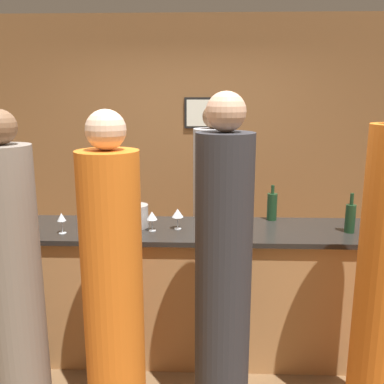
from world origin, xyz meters
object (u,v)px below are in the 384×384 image
at_px(guest_2, 223,279).
at_px(guest_3, 113,285).
at_px(wine_bottle_1, 350,218).
at_px(wine_bottle_0, 272,206).
at_px(guest_1, 14,277).
at_px(bartender, 213,215).
at_px(ice_bucket, 137,216).

xyz_separation_m(guest_2, guest_3, (-0.64, 0.00, -0.05)).
bearing_deg(wine_bottle_1, wine_bottle_0, 150.02).
distance_m(guest_1, wine_bottle_0, 1.89).
bearing_deg(guest_2, wine_bottle_0, 66.98).
distance_m(bartender, wine_bottle_1, 1.30).
relative_size(guest_1, wine_bottle_1, 6.59).
height_order(wine_bottle_0, wine_bottle_1, wine_bottle_1).
bearing_deg(guest_3, guest_1, 172.15).
bearing_deg(ice_bucket, guest_3, -91.76).
height_order(guest_2, wine_bottle_1, guest_2).
relative_size(bartender, guest_2, 0.95).
height_order(bartender, wine_bottle_0, bartender).
height_order(bartender, wine_bottle_1, bartender).
bearing_deg(bartender, wine_bottle_0, 128.61).
height_order(bartender, ice_bucket, bartender).
relative_size(guest_1, guest_3, 1.00).
relative_size(guest_3, wine_bottle_0, 6.77).
distance_m(bartender, ice_bucket, 0.99).
bearing_deg(guest_1, guest_3, -7.85).
distance_m(guest_1, guest_2, 1.26).
bearing_deg(ice_bucket, guest_2, -50.61).
xyz_separation_m(guest_1, wine_bottle_1, (2.17, 0.58, 0.23)).
relative_size(guest_3, ice_bucket, 10.82).
bearing_deg(wine_bottle_0, bartender, 128.61).
bearing_deg(wine_bottle_1, guest_3, -156.67).
distance_m(guest_1, ice_bucket, 0.94).
distance_m(bartender, wine_bottle_0, 0.75).
height_order(guest_2, ice_bucket, guest_2).
height_order(guest_3, ice_bucket, guest_3).
xyz_separation_m(guest_1, wine_bottle_0, (1.66, 0.88, 0.23)).
bearing_deg(wine_bottle_0, guest_2, -113.02).
height_order(guest_1, guest_3, guest_3).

